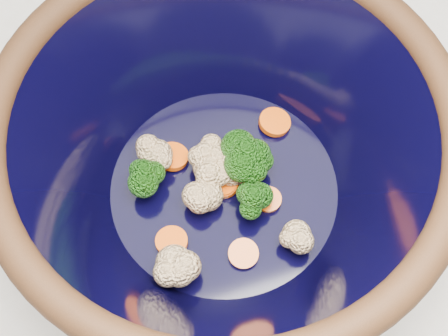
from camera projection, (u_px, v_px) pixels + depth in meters
The scene contains 3 objects.
counter at pixel (205, 288), 1.06m from camera, with size 1.20×1.20×0.90m, color beige.
mixing_bowl at pixel (224, 159), 0.55m from camera, with size 0.45×0.45×0.17m.
vegetable_pile at pixel (219, 179), 0.58m from camera, with size 0.18×0.15×0.05m.
Camera 1 is at (-0.07, -0.30, 1.48)m, focal length 50.00 mm.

